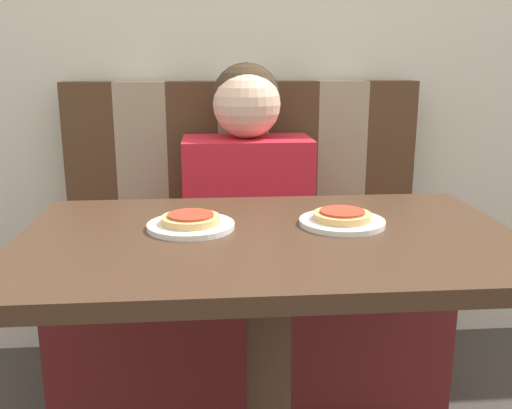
{
  "coord_description": "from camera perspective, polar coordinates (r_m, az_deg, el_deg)",
  "views": [
    {
      "loc": [
        -0.13,
        -1.13,
        1.1
      ],
      "look_at": [
        0.0,
        0.34,
        0.73
      ],
      "focal_mm": 40.0,
      "sensor_mm": 36.0,
      "label": 1
    }
  ],
  "objects": [
    {
      "name": "plate_right",
      "position": [
        1.26,
        8.6,
        -1.75
      ],
      "size": [
        0.19,
        0.19,
        0.01
      ],
      "color": "white",
      "rests_on": "dining_table"
    },
    {
      "name": "dining_table",
      "position": [
        1.22,
        1.36,
        -7.61
      ],
      "size": [
        1.04,
        0.65,
        0.75
      ],
      "color": "#422B1C",
      "rests_on": "ground_plane"
    },
    {
      "name": "pizza_left",
      "position": [
        1.22,
        -6.54,
        -1.43
      ],
      "size": [
        0.13,
        0.13,
        0.02
      ],
      "color": "tan",
      "rests_on": "plate_left"
    },
    {
      "name": "booth_seat",
      "position": [
        2.0,
        -0.84,
        -11.32
      ],
      "size": [
        1.24,
        0.54,
        0.47
      ],
      "color": "#5B1919",
      "rests_on": "ground_plane"
    },
    {
      "name": "wall_back",
      "position": [
        2.14,
        -1.61,
        19.67
      ],
      "size": [
        7.0,
        0.05,
        2.6
      ],
      "color": "beige",
      "rests_on": "ground_plane"
    },
    {
      "name": "pizza_right",
      "position": [
        1.26,
        8.62,
        -1.07
      ],
      "size": [
        0.13,
        0.13,
        0.02
      ],
      "color": "tan",
      "rests_on": "plate_right"
    },
    {
      "name": "person",
      "position": [
        1.84,
        -0.91,
        4.01
      ],
      "size": [
        0.41,
        0.25,
        0.62
      ],
      "color": "red",
      "rests_on": "booth_seat"
    },
    {
      "name": "booth_backrest",
      "position": [
        2.06,
        -1.33,
        4.44
      ],
      "size": [
        1.24,
        0.09,
        0.56
      ],
      "color": "#4C331E",
      "rests_on": "booth_seat"
    },
    {
      "name": "plate_left",
      "position": [
        1.23,
        -6.52,
        -2.13
      ],
      "size": [
        0.19,
        0.19,
        0.01
      ],
      "color": "white",
      "rests_on": "dining_table"
    }
  ]
}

